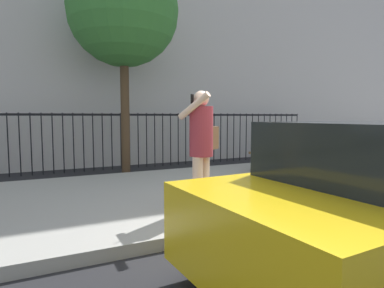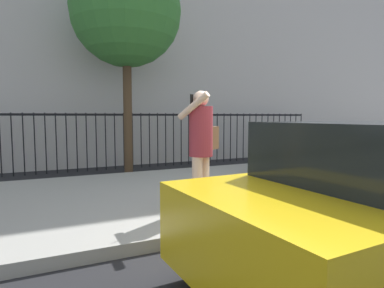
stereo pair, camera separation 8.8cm
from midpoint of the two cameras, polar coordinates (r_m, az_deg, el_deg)
name	(u,v)px [view 1 (the left image)]	position (r m, az deg, el deg)	size (l,w,h in m)	color
ground_plane	(278,229)	(4.63, 14.24, -14.22)	(60.00, 60.00, 0.00)	black
sidewalk	(201,190)	(6.38, 1.21, -8.08)	(28.00, 4.40, 0.15)	#9E9B93
iron_fence	(142,133)	(9.67, -8.94, 1.94)	(12.03, 0.04, 1.60)	black
pedestrian_on_phone	(202,141)	(4.69, 1.25, 0.52)	(0.72, 0.62, 1.72)	beige
street_bench	(282,150)	(8.50, 15.16, -1.07)	(1.60, 0.45, 0.95)	brown
street_tree_near	(123,11)	(9.02, -12.21, 21.73)	(2.79, 2.79, 5.55)	#4C3823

